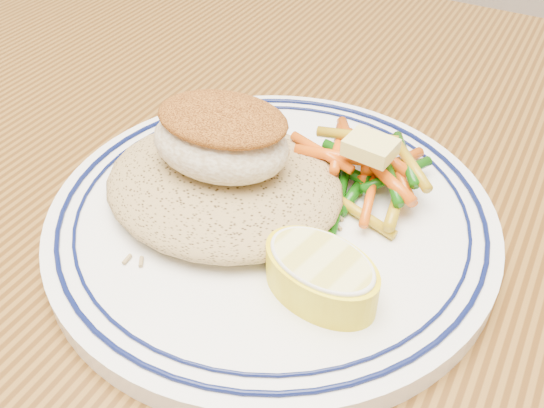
{
  "coord_description": "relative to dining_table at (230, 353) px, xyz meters",
  "views": [
    {
      "loc": [
        0.15,
        -0.21,
        1.01
      ],
      "look_at": [
        0.01,
        0.04,
        0.77
      ],
      "focal_mm": 40.0,
      "sensor_mm": 36.0,
      "label": 1
    }
  ],
  "objects": [
    {
      "name": "butter_pat",
      "position": [
        0.06,
        0.08,
        0.15
      ],
      "size": [
        0.03,
        0.03,
        0.01
      ],
      "primitive_type": "cube",
      "rotation": [
        0.0,
        0.0,
        -0.11
      ],
      "color": "#F9E679",
      "rests_on": "vegetable_pile"
    },
    {
      "name": "plate",
      "position": [
        0.01,
        0.04,
        0.11
      ],
      "size": [
        0.28,
        0.28,
        0.02
      ],
      "color": "white",
      "rests_on": "dining_table"
    },
    {
      "name": "fish_fillet",
      "position": [
        -0.02,
        0.04,
        0.16
      ],
      "size": [
        0.09,
        0.07,
        0.04
      ],
      "color": "beige",
      "rests_on": "rice_pilaf"
    },
    {
      "name": "rice_pilaf",
      "position": [
        -0.02,
        0.03,
        0.13
      ],
      "size": [
        0.15,
        0.13,
        0.03
      ],
      "primitive_type": "ellipsoid",
      "color": "#9C814E",
      "rests_on": "plate"
    },
    {
      "name": "lemon_wedge",
      "position": [
        0.07,
        -0.01,
        0.13
      ],
      "size": [
        0.07,
        0.07,
        0.03
      ],
      "color": "yellow",
      "rests_on": "plate"
    },
    {
      "name": "dining_table",
      "position": [
        0.0,
        0.0,
        0.0
      ],
      "size": [
        1.5,
        0.9,
        0.75
      ],
      "color": "#502F10",
      "rests_on": "ground"
    },
    {
      "name": "vegetable_pile",
      "position": [
        0.05,
        0.09,
        0.13
      ],
      "size": [
        0.1,
        0.11,
        0.03
      ],
      "color": "#11530A",
      "rests_on": "plate"
    }
  ]
}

